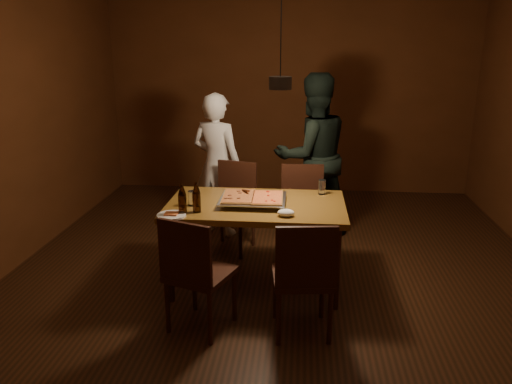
# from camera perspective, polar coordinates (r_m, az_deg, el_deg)

# --- Properties ---
(room_shell) EXTENTS (6.00, 6.00, 6.00)m
(room_shell) POSITION_cam_1_polar(r_m,az_deg,el_deg) (4.06, 2.72, 7.41)
(room_shell) COLOR #3D1E10
(room_shell) RESTS_ON ground
(dining_table) EXTENTS (1.50, 0.90, 0.75)m
(dining_table) POSITION_cam_1_polar(r_m,az_deg,el_deg) (4.24, -0.00, -2.25)
(dining_table) COLOR brown
(dining_table) RESTS_ON floor
(chair_far_left) EXTENTS (0.51, 0.51, 0.49)m
(chair_far_left) POSITION_cam_1_polar(r_m,az_deg,el_deg) (5.09, -2.59, -0.66)
(chair_far_left) COLOR #38190F
(chair_far_left) RESTS_ON floor
(chair_far_right) EXTENTS (0.44, 0.44, 0.49)m
(chair_far_right) POSITION_cam_1_polar(r_m,az_deg,el_deg) (4.97, 5.31, -1.13)
(chair_far_right) COLOR #38190F
(chair_far_right) RESTS_ON floor
(chair_near_left) EXTENTS (0.54, 0.54, 0.49)m
(chair_near_left) POSITION_cam_1_polar(r_m,az_deg,el_deg) (3.61, -7.12, -8.29)
(chair_near_left) COLOR #38190F
(chair_near_left) RESTS_ON floor
(chair_near_right) EXTENTS (0.47, 0.47, 0.49)m
(chair_near_right) POSITION_cam_1_polar(r_m,az_deg,el_deg) (3.54, 5.51, -8.79)
(chair_near_right) COLOR #38190F
(chair_near_right) RESTS_ON floor
(pizza_tray) EXTENTS (0.55, 0.45, 0.05)m
(pizza_tray) POSITION_cam_1_polar(r_m,az_deg,el_deg) (4.21, -0.35, -1.00)
(pizza_tray) COLOR silver
(pizza_tray) RESTS_ON dining_table
(pizza_meat) EXTENTS (0.28, 0.42, 0.02)m
(pizza_meat) POSITION_cam_1_polar(r_m,az_deg,el_deg) (4.23, -2.03, -0.46)
(pizza_meat) COLOR maroon
(pizza_meat) RESTS_ON pizza_tray
(pizza_cheese) EXTENTS (0.26, 0.41, 0.02)m
(pizza_cheese) POSITION_cam_1_polar(r_m,az_deg,el_deg) (4.19, 1.33, -0.63)
(pizza_cheese) COLOR gold
(pizza_cheese) RESTS_ON pizza_tray
(spatula) EXTENTS (0.20, 0.25, 0.04)m
(spatula) POSITION_cam_1_polar(r_m,az_deg,el_deg) (4.21, -0.47, -0.47)
(spatula) COLOR silver
(spatula) RESTS_ON pizza_tray
(beer_bottle_a) EXTENTS (0.07, 0.07, 0.25)m
(beer_bottle_a) POSITION_cam_1_polar(r_m,az_deg,el_deg) (3.96, -8.43, -0.83)
(beer_bottle_a) COLOR black
(beer_bottle_a) RESTS_ON dining_table
(beer_bottle_b) EXTENTS (0.07, 0.07, 0.25)m
(beer_bottle_b) POSITION_cam_1_polar(r_m,az_deg,el_deg) (4.00, -6.81, -0.60)
(beer_bottle_b) COLOR black
(beer_bottle_b) RESTS_ON dining_table
(water_glass_left) EXTENTS (0.08, 0.08, 0.12)m
(water_glass_left) POSITION_cam_1_polar(r_m,az_deg,el_deg) (4.18, -7.24, -0.71)
(water_glass_left) COLOR silver
(water_glass_left) RESTS_ON dining_table
(water_glass_right) EXTENTS (0.06, 0.06, 0.13)m
(water_glass_right) POSITION_cam_1_polar(r_m,az_deg,el_deg) (4.49, 7.55, 0.55)
(water_glass_right) COLOR silver
(water_glass_right) RESTS_ON dining_table
(plate_slice) EXTENTS (0.23, 0.23, 0.03)m
(plate_slice) POSITION_cam_1_polar(r_m,az_deg,el_deg) (3.96, -9.65, -2.63)
(plate_slice) COLOR white
(plate_slice) RESTS_ON dining_table
(napkin) EXTENTS (0.13, 0.10, 0.06)m
(napkin) POSITION_cam_1_polar(r_m,az_deg,el_deg) (3.91, 3.44, -2.38)
(napkin) COLOR white
(napkin) RESTS_ON dining_table
(diner_white) EXTENTS (0.66, 0.54, 1.56)m
(diner_white) POSITION_cam_1_polar(r_m,az_deg,el_deg) (5.43, -4.48, 3.09)
(diner_white) COLOR white
(diner_white) RESTS_ON floor
(diner_dark) EXTENTS (1.05, 0.95, 1.76)m
(diner_dark) POSITION_cam_1_polar(r_m,az_deg,el_deg) (5.42, 6.46, 4.10)
(diner_dark) COLOR black
(diner_dark) RESTS_ON floor
(pendant_lamp) EXTENTS (0.18, 0.18, 1.10)m
(pendant_lamp) POSITION_cam_1_polar(r_m,az_deg,el_deg) (4.02, 2.79, 12.49)
(pendant_lamp) COLOR black
(pendant_lamp) RESTS_ON ceiling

